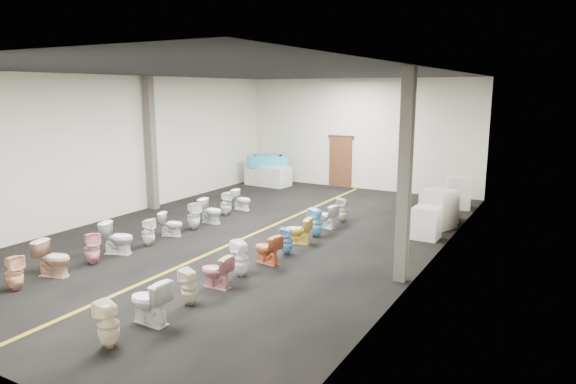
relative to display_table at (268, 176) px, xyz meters
The scene contains 37 objects.
floor 7.64m from the display_table, 61.57° to the right, with size 16.00×16.00×0.00m, color black.
ceiling 8.65m from the display_table, 61.57° to the right, with size 16.00×16.00×0.00m, color black.
wall_back 4.27m from the display_table, 19.60° to the left, with size 10.00×10.00×0.00m, color beige.
wall_left 7.09m from the display_table, 101.53° to the right, with size 16.00×16.00×0.00m, color beige.
wall_right 11.08m from the display_table, 37.85° to the right, with size 16.00×16.00×0.00m, color beige.
aisle_stripe 7.64m from the display_table, 61.57° to the right, with size 0.12×15.60×0.01m, color olive.
back_door 3.15m from the display_table, 23.53° to the left, with size 1.00×0.10×2.10m, color #562D19.
door_frame 3.53m from the display_table, 23.70° to the left, with size 1.15×0.08×0.10m, color #331C11.
column_left 6.10m from the display_table, 101.09° to the right, with size 0.25×0.25×4.50m, color #59544C.
column_right 11.87m from the display_table, 44.40° to the right, with size 0.25×0.25×4.50m, color #59544C.
display_table is the anchor object (origin of this frame).
bathtub 0.66m from the display_table, 104.04° to the left, with size 1.77×1.12×0.55m.
appliance_crate_a 9.33m from the display_table, 30.55° to the right, with size 0.69×0.69×0.89m, color silver.
appliance_crate_b 8.73m from the display_table, 22.97° to the right, with size 0.83×0.83×1.15m, color beige.
appliance_crate_c 8.38m from the display_table, 16.66° to the right, with size 0.79×0.79×0.89m, color beige.
appliance_crate_d 8.05m from the display_table, ahead, with size 0.77×0.77×1.10m, color silver.
toilet_left_1 12.72m from the display_table, 82.47° to the right, with size 0.34×0.35×0.76m, color #F5B68A.
toilet_left_2 11.79m from the display_table, 82.08° to the right, with size 0.45×0.79×0.80m, color tan.
toilet_left_3 10.88m from the display_table, 80.79° to the right, with size 0.35×0.36×0.79m, color pink.
toilet_left_4 9.99m from the display_table, 80.57° to the right, with size 0.45×0.80×0.81m, color silver.
toilet_left_5 9.19m from the display_table, 78.52° to the right, with size 0.33×0.34×0.74m, color white.
toilet_left_6 8.17m from the display_table, 77.93° to the right, with size 0.37×0.66×0.67m, color silver.
toilet_left_7 7.40m from the display_table, 75.61° to the right, with size 0.37×0.38×0.83m, color white.
toilet_left_8 6.56m from the display_table, 74.05° to the right, with size 0.42×0.74×0.75m, color white.
toilet_left_9 5.55m from the display_table, 72.80° to the right, with size 0.36×0.37×0.80m, color silver.
toilet_left_10 4.67m from the display_table, 69.55° to the right, with size 0.39×0.68×0.69m, color white.
toilet_right_0 14.33m from the display_table, 68.67° to the right, with size 0.35×0.36×0.77m, color #F1E4C5.
toilet_right_1 13.43m from the display_table, 67.35° to the right, with size 0.46×0.81×0.82m, color white.
toilet_right_2 12.56m from the display_table, 65.33° to the right, with size 0.32×0.33×0.71m, color beige.
toilet_right_3 11.68m from the display_table, 63.74° to the right, with size 0.40×0.69×0.71m, color pink.
toilet_right_4 10.97m from the display_table, 61.62° to the right, with size 0.36×0.37×0.80m, color white.
toilet_right_5 10.16m from the display_table, 58.58° to the right, with size 0.40×0.70×0.72m, color #D16A3C.
toilet_right_6 9.50m from the display_table, 55.65° to the right, with size 0.31×0.32×0.69m, color #6AA2D3.
toilet_right_7 8.62m from the display_table, 53.11° to the right, with size 0.40×0.70×0.72m, color #F3DA52.
toilet_right_8 8.06m from the display_table, 48.92° to the right, with size 0.37×0.38×0.82m, color #72BDEA.
toilet_right_9 7.22m from the display_table, 44.67° to the right, with size 0.40×0.70×0.71m, color white.
toilet_right_10 6.77m from the display_table, 38.50° to the right, with size 0.34×0.35×0.76m, color beige.
Camera 1 is at (7.77, -11.83, 4.04)m, focal length 32.00 mm.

